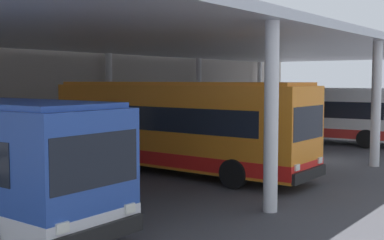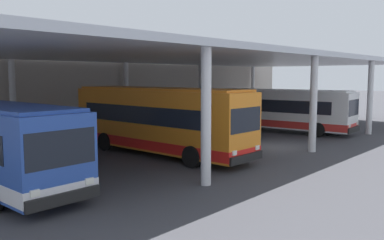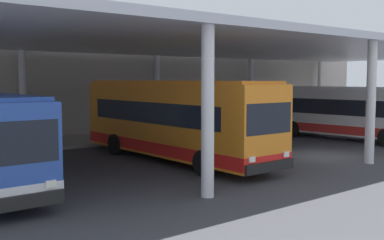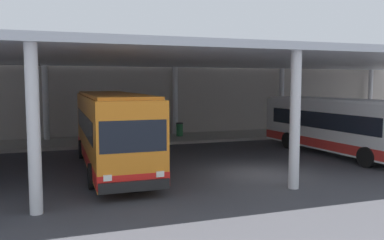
{
  "view_description": "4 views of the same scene",
  "coord_description": "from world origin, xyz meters",
  "px_view_note": "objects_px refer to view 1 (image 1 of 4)",
  "views": [
    {
      "loc": [
        -21.64,
        -9.1,
        3.67
      ],
      "look_at": [
        -5.24,
        3.24,
        2.02
      ],
      "focal_mm": 47.47,
      "sensor_mm": 36.0,
      "label": 1
    },
    {
      "loc": [
        -21.09,
        -12.28,
        4.18
      ],
      "look_at": [
        -3.3,
        3.48,
        1.61
      ],
      "focal_mm": 38.09,
      "sensor_mm": 36.0,
      "label": 2
    },
    {
      "loc": [
        -18.67,
        -13.35,
        3.64
      ],
      "look_at": [
        -4.01,
        4.72,
        1.62
      ],
      "focal_mm": 44.2,
      "sensor_mm": 36.0,
      "label": 3
    },
    {
      "loc": [
        -8.58,
        -15.43,
        4.05
      ],
      "look_at": [
        -1.5,
        5.21,
        2.01
      ],
      "focal_mm": 37.16,
      "sensor_mm": 36.0,
      "label": 4
    }
  ],
  "objects_px": {
    "bus_middle_bay": "(315,114)",
    "bench_waiting": "(96,134)",
    "trash_bin": "(125,130)",
    "bus_second_bay": "(176,126)"
  },
  "relations": [
    {
      "from": "trash_bin",
      "to": "bus_middle_bay",
      "type": "bearing_deg",
      "value": -54.77
    },
    {
      "from": "bus_middle_bay",
      "to": "bench_waiting",
      "type": "relative_size",
      "value": 5.94
    },
    {
      "from": "bus_second_bay",
      "to": "bench_waiting",
      "type": "relative_size",
      "value": 6.3
    },
    {
      "from": "trash_bin",
      "to": "bench_waiting",
      "type": "bearing_deg",
      "value": -172.7
    },
    {
      "from": "bus_middle_bay",
      "to": "bench_waiting",
      "type": "height_order",
      "value": "bus_middle_bay"
    },
    {
      "from": "bus_middle_bay",
      "to": "trash_bin",
      "type": "bearing_deg",
      "value": 125.23
    },
    {
      "from": "bus_middle_bay",
      "to": "bench_waiting",
      "type": "bearing_deg",
      "value": 135.59
    },
    {
      "from": "bus_second_bay",
      "to": "bus_middle_bay",
      "type": "xyz_separation_m",
      "value": [
        12.55,
        -0.44,
        -0.19
      ]
    },
    {
      "from": "trash_bin",
      "to": "bus_second_bay",
      "type": "bearing_deg",
      "value": -124.61
    },
    {
      "from": "bus_second_bay",
      "to": "bus_middle_bay",
      "type": "height_order",
      "value": "bus_second_bay"
    }
  ]
}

